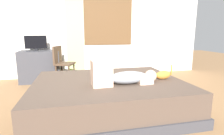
# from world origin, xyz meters

# --- Properties ---
(ground_plane) EXTENTS (16.00, 16.00, 0.00)m
(ground_plane) POSITION_xyz_m (0.00, 0.00, 0.00)
(ground_plane) COLOR olive
(back_wall_with_window) EXTENTS (6.40, 0.14, 2.90)m
(back_wall_with_window) POSITION_xyz_m (0.01, 2.54, 1.45)
(back_wall_with_window) COLOR silver
(back_wall_with_window) RESTS_ON ground
(bed) EXTENTS (2.21, 1.75, 0.46)m
(bed) POSITION_xyz_m (0.06, 0.20, 0.23)
(bed) COLOR #38383D
(bed) RESTS_ON ground
(person_lying) EXTENTS (0.94, 0.30, 0.34)m
(person_lying) POSITION_xyz_m (0.20, -0.03, 0.57)
(person_lying) COLOR #8C939E
(person_lying) RESTS_ON bed
(cat) EXTENTS (0.36, 0.15, 0.21)m
(cat) POSITION_xyz_m (0.87, 0.08, 0.53)
(cat) COLOR #C67A2D
(cat) RESTS_ON bed
(desk) EXTENTS (0.90, 0.56, 0.74)m
(desk) POSITION_xyz_m (-1.20, 2.14, 0.37)
(desk) COLOR #38383D
(desk) RESTS_ON ground
(tv_monitor) EXTENTS (0.48, 0.10, 0.35)m
(tv_monitor) POSITION_xyz_m (-1.26, 2.14, 0.92)
(tv_monitor) COLOR black
(tv_monitor) RESTS_ON desk
(cup) EXTENTS (0.08, 0.08, 0.08)m
(cup) POSITION_xyz_m (-0.84, 2.26, 0.78)
(cup) COLOR #B23D38
(cup) RESTS_ON desk
(chair_by_desk) EXTENTS (0.49, 0.49, 0.86)m
(chair_by_desk) POSITION_xyz_m (-0.69, 1.84, 0.51)
(chair_by_desk) COLOR #4C3828
(chair_by_desk) RESTS_ON ground
(curtain_left) EXTENTS (0.44, 0.06, 2.65)m
(curtain_left) POSITION_xyz_m (-0.36, 2.42, 1.33)
(curtain_left) COLOR #ADCC75
(curtain_left) RESTS_ON ground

